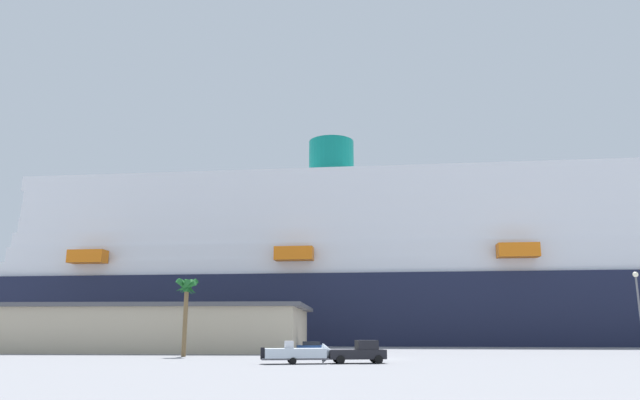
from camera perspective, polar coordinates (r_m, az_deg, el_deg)
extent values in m
plane|color=gray|center=(98.43, 5.61, -14.46)|extent=(600.00, 600.00, 0.00)
cube|color=#191E38|center=(136.84, 17.83, -10.33)|extent=(259.08, 39.62, 14.72)
cube|color=white|center=(137.42, 17.58, -6.57)|extent=(228.04, 36.07, 3.34)
cube|color=white|center=(136.88, 15.36, -5.28)|extent=(212.23, 35.13, 3.34)
cube|color=white|center=(136.63, 13.13, -3.97)|extent=(200.36, 33.90, 3.34)
cube|color=white|center=(136.65, 10.91, -2.66)|extent=(188.18, 32.88, 3.34)
cube|color=white|center=(136.95, 8.70, -1.34)|extent=(177.52, 32.13, 3.34)
cube|color=white|center=(137.52, 6.50, -0.03)|extent=(167.06, 31.37, 3.34)
cube|color=white|center=(138.36, 4.33, 1.26)|extent=(158.25, 30.80, 3.34)
cylinder|color=#0C7266|center=(140.57, 1.12, 3.80)|extent=(11.23, 11.23, 9.90)
cube|color=orange|center=(135.65, -21.86, -5.18)|extent=(8.11, 3.49, 2.80)
cube|color=orange|center=(121.07, -2.58, -5.28)|extent=(8.11, 3.49, 2.80)
cube|color=orange|center=(122.45, 18.87, -4.70)|extent=(8.11, 3.49, 2.80)
cube|color=#B7A88C|center=(99.09, -18.04, -12.06)|extent=(54.68, 27.74, 6.37)
cube|color=#4C4C51|center=(99.16, -17.91, -10.05)|extent=(56.87, 28.85, 0.60)
cube|color=black|center=(58.89, 3.62, -14.89)|extent=(5.91, 3.25, 0.90)
cube|color=black|center=(59.09, 4.59, -14.00)|extent=(2.39, 2.26, 0.90)
cube|color=#26333F|center=(59.26, 5.24, -14.07)|extent=(0.49, 1.66, 0.63)
cylinder|color=black|center=(60.34, 5.29, -15.24)|extent=(0.84, 0.46, 0.80)
cylinder|color=black|center=(58.40, 5.79, -15.32)|extent=(0.84, 0.46, 0.80)
cylinder|color=black|center=(59.53, 1.66, -15.32)|extent=(0.84, 0.46, 0.80)
cylinder|color=black|center=(57.57, 2.05, -15.41)|extent=(0.84, 0.46, 0.80)
cube|color=#595960|center=(57.89, -2.48, -15.32)|extent=(6.70, 3.33, 0.16)
cube|color=#595960|center=(58.45, 1.36, -15.30)|extent=(2.08, 0.61, 0.10)
cylinder|color=black|center=(58.90, -2.90, -15.42)|extent=(0.67, 0.36, 0.64)
cylinder|color=black|center=(56.82, -2.66, -15.52)|extent=(0.67, 0.36, 0.64)
cube|color=silver|center=(57.87, -2.48, -14.80)|extent=(6.18, 3.39, 0.90)
cone|color=silver|center=(58.35, 0.88, -14.79)|extent=(1.60, 2.11, 1.88)
cube|color=silver|center=(57.78, -3.06, -14.00)|extent=(1.01, 1.16, 0.70)
cube|color=black|center=(57.58, -5.68, -14.76)|extent=(0.47, 0.57, 1.10)
cylinder|color=brown|center=(75.24, -13.11, -11.59)|extent=(0.55, 0.55, 8.33)
cone|color=#195923|center=(75.36, -12.65, -8.36)|extent=(1.12, 2.75, 2.19)
cone|color=#195923|center=(75.62, -12.69, -8.37)|extent=(2.44, 2.30, 2.23)
cone|color=#195923|center=(75.78, -12.82, -8.38)|extent=(2.76, 1.12, 2.17)
cone|color=#195923|center=(75.77, -13.09, -8.36)|extent=(2.36, 2.36, 2.25)
cone|color=#195923|center=(75.59, -13.23, -8.35)|extent=(1.12, 2.86, 1.96)
cone|color=#195923|center=(75.27, -13.23, -8.33)|extent=(2.35, 2.62, 1.79)
cone|color=#195923|center=(75.06, -13.09, -8.32)|extent=(2.93, 1.16, 1.65)
cone|color=#195923|center=(75.09, -12.77, -8.34)|extent=(2.17, 2.54, 2.23)
sphere|color=#195923|center=(75.41, -12.95, -8.43)|extent=(1.10, 1.10, 1.10)
sphere|color=#F9F2CC|center=(69.15, 28.58, -6.44)|extent=(0.56, 0.56, 0.56)
cube|color=red|center=(94.49, -15.23, -13.75)|extent=(4.88, 2.47, 0.70)
cube|color=#1E232D|center=(94.37, -15.08, -13.38)|extent=(2.82, 2.00, 0.55)
cylinder|color=black|center=(94.42, -16.36, -13.90)|extent=(0.68, 0.31, 0.66)
cylinder|color=black|center=(96.02, -15.82, -13.90)|extent=(0.68, 0.31, 0.66)
cylinder|color=black|center=(92.99, -14.64, -14.02)|extent=(0.68, 0.31, 0.66)
cylinder|color=black|center=(94.62, -14.13, -14.02)|extent=(0.68, 0.31, 0.66)
cube|color=#264C99|center=(87.12, -0.99, -14.31)|extent=(4.66, 2.11, 0.70)
cube|color=#1E232D|center=(87.09, -0.83, -13.90)|extent=(2.63, 1.83, 0.55)
cylinder|color=black|center=(86.26, -2.06, -14.55)|extent=(0.67, 0.25, 0.66)
cylinder|color=black|center=(88.18, -1.97, -14.51)|extent=(0.67, 0.25, 0.66)
cylinder|color=black|center=(86.10, 0.02, -14.56)|extent=(0.67, 0.25, 0.66)
cylinder|color=black|center=(88.02, 0.06, -14.52)|extent=(0.67, 0.25, 0.66)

